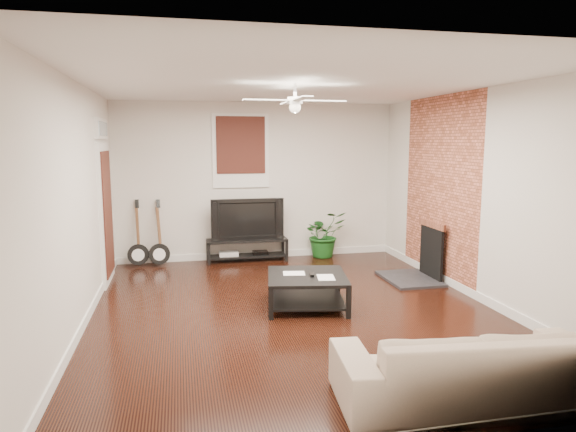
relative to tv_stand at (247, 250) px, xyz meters
name	(u,v)px	position (x,y,z in m)	size (l,w,h in m)	color
room	(295,201)	(0.23, -2.78, 1.20)	(5.01, 6.01, 2.81)	black
brick_accent	(440,189)	(2.72, -1.78, 1.20)	(0.02, 2.20, 2.80)	brown
fireplace	(420,250)	(2.43, -1.78, 0.26)	(0.80, 1.10, 0.92)	black
window_back	(241,151)	(-0.07, 0.19, 1.75)	(1.00, 0.06, 1.30)	black
door_left	(106,200)	(-2.23, -0.88, 1.05)	(0.08, 1.00, 2.50)	white
tv_stand	(247,250)	(0.00, 0.00, 0.00)	(1.42, 0.38, 0.40)	black
tv	(247,218)	(0.00, 0.02, 0.57)	(1.27, 0.17, 0.73)	black
coffee_table	(307,291)	(0.42, -2.66, 0.01)	(1.00, 1.00, 0.42)	black
sofa	(468,364)	(1.12, -5.27, 0.12)	(2.16, 0.84, 0.63)	tan
potted_plant	(324,234)	(1.43, 0.04, 0.23)	(0.77, 0.67, 0.85)	#175219
guitar_left	(137,233)	(-1.87, -0.03, 0.38)	(0.36, 0.25, 1.15)	black
guitar_right	(159,233)	(-1.52, -0.06, 0.38)	(0.36, 0.25, 1.15)	black
ceiling_fan	(295,101)	(0.23, -2.78, 2.40)	(1.24, 1.24, 0.32)	white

